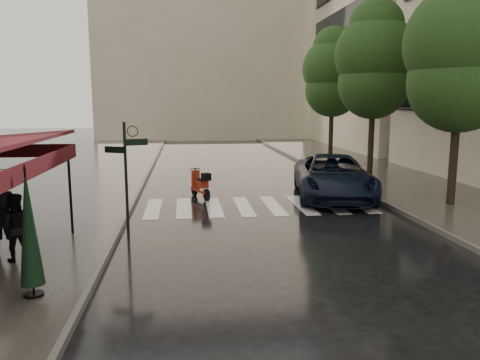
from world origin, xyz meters
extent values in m
plane|color=black|center=(0.00, 0.00, 0.00)|extent=(120.00, 120.00, 0.00)
cube|color=#38332D|center=(-4.50, 12.00, 0.06)|extent=(6.00, 60.00, 0.12)
cube|color=#38332D|center=(10.25, 12.00, 0.06)|extent=(5.50, 60.00, 0.12)
cube|color=#595651|center=(-1.45, 12.00, 0.07)|extent=(0.12, 60.00, 0.16)
cube|color=#595651|center=(7.45, 12.00, 0.07)|extent=(0.12, 60.00, 0.16)
cube|color=silver|center=(-0.70, 6.00, 0.01)|extent=(0.50, 3.20, 0.01)
cube|color=silver|center=(0.35, 6.00, 0.01)|extent=(0.50, 3.20, 0.01)
cube|color=silver|center=(1.40, 6.00, 0.01)|extent=(0.50, 3.20, 0.01)
cube|color=silver|center=(2.45, 6.00, 0.01)|extent=(0.50, 3.20, 0.01)
cube|color=silver|center=(3.50, 6.00, 0.01)|extent=(0.50, 3.20, 0.01)
cube|color=silver|center=(4.55, 6.00, 0.01)|extent=(0.50, 3.20, 0.01)
cube|color=silver|center=(5.60, 6.00, 0.01)|extent=(0.50, 3.20, 0.01)
cube|color=silver|center=(6.65, 6.00, 0.01)|extent=(0.50, 3.20, 0.01)
cube|color=#44090E|center=(-2.52, -0.50, 2.35)|extent=(0.04, 7.00, 0.35)
cylinder|color=black|center=(-2.65, 2.75, 1.29)|extent=(0.07, 0.07, 2.35)
cylinder|color=black|center=(-1.20, 3.00, 1.55)|extent=(0.08, 0.08, 3.10)
cube|color=black|center=(-0.90, 3.00, 2.55)|extent=(0.62, 0.26, 0.18)
cube|color=black|center=(-1.48, 3.00, 2.35)|extent=(0.56, 0.29, 0.18)
cube|color=#BCAF8F|center=(16.50, 26.00, 9.25)|extent=(8.00, 16.00, 18.50)
cube|color=#BCAF8F|center=(3.00, 38.00, 10.00)|extent=(22.00, 6.00, 20.00)
cylinder|color=black|center=(9.60, 5.00, 2.25)|extent=(0.28, 0.28, 4.26)
sphere|color=#153613|center=(9.60, 5.00, 4.30)|extent=(3.40, 3.40, 3.40)
sphere|color=#153613|center=(9.60, 5.00, 5.59)|extent=(3.80, 3.80, 3.80)
sphere|color=#153613|center=(9.60, 5.00, 6.81)|extent=(2.60, 2.60, 2.60)
cylinder|color=black|center=(9.50, 12.00, 2.36)|extent=(0.28, 0.28, 4.48)
sphere|color=#153613|center=(9.50, 12.00, 4.52)|extent=(3.40, 3.40, 3.40)
sphere|color=#153613|center=(9.50, 12.00, 5.88)|extent=(3.80, 3.80, 3.80)
sphere|color=#153613|center=(9.50, 12.00, 7.16)|extent=(2.60, 2.60, 2.60)
cylinder|color=black|center=(9.70, 19.00, 2.30)|extent=(0.28, 0.28, 4.37)
sphere|color=#153613|center=(9.70, 19.00, 4.41)|extent=(3.40, 3.40, 3.40)
sphere|color=#153613|center=(9.70, 19.00, 5.74)|extent=(3.80, 3.80, 3.80)
sphere|color=#153613|center=(9.70, 19.00, 6.98)|extent=(2.60, 2.60, 2.60)
imported|color=black|center=(-3.79, 1.10, 1.05)|extent=(0.73, 0.53, 1.85)
cube|color=#451A12|center=(-3.54, 1.14, 1.12)|extent=(0.19, 0.36, 0.39)
imported|color=black|center=(-3.36, 0.59, 0.88)|extent=(0.84, 0.71, 1.53)
cylinder|color=black|center=(1.20, 7.06, 0.23)|extent=(0.25, 0.46, 0.46)
cylinder|color=black|center=(0.76, 8.18, 0.23)|extent=(0.25, 0.46, 0.46)
cube|color=maroon|center=(0.97, 7.64, 0.31)|extent=(0.70, 1.26, 0.10)
cube|color=maroon|center=(1.06, 7.42, 0.59)|extent=(0.46, 0.60, 0.27)
cube|color=maroon|center=(0.82, 8.04, 0.67)|extent=(0.33, 0.22, 0.72)
cylinder|color=black|center=(0.78, 8.13, 1.07)|extent=(0.42, 0.19, 0.03)
cube|color=black|center=(1.18, 7.09, 0.91)|extent=(0.39, 0.38, 0.27)
imported|color=black|center=(6.04, 7.12, 0.82)|extent=(3.73, 6.30, 1.64)
cylinder|color=black|center=(-2.38, -1.50, 0.14)|extent=(0.35, 0.35, 0.05)
cylinder|color=black|center=(-2.38, -1.50, 1.31)|extent=(0.04, 0.04, 2.29)
cone|color=black|center=(-2.38, -1.50, 1.43)|extent=(0.43, 0.43, 2.17)
camera|label=1|loc=(0.43, -9.99, 3.61)|focal=35.00mm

